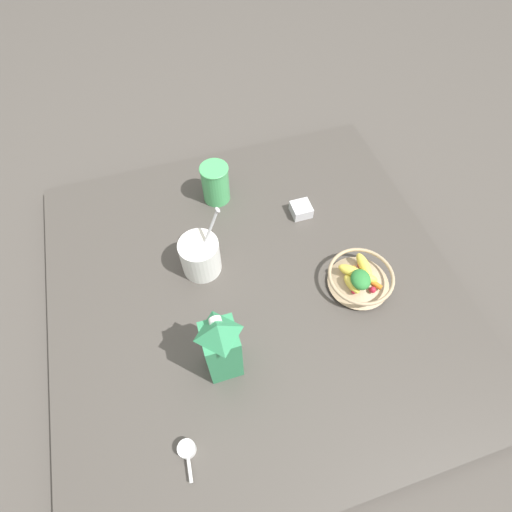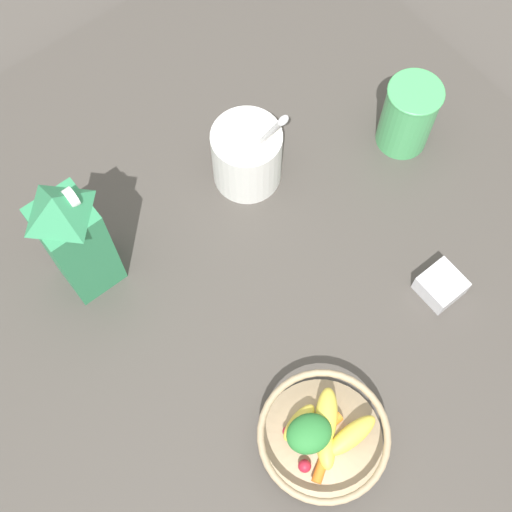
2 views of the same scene
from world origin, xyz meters
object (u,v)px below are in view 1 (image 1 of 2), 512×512
object	(u,v)px
drinking_cup	(215,183)
yogurt_tub	(200,255)
spice_jar	(301,210)
fruit_bowl	(360,278)
milk_carton	(221,347)

from	to	relation	value
drinking_cup	yogurt_tub	bearing A→B (deg)	66.76
drinking_cup	spice_jar	distance (m)	0.28
fruit_bowl	drinking_cup	world-z (taller)	drinking_cup
fruit_bowl	drinking_cup	bearing A→B (deg)	-55.49
drinking_cup	spice_jar	world-z (taller)	drinking_cup
fruit_bowl	yogurt_tub	size ratio (longest dim) A/B	0.80
milk_carton	yogurt_tub	world-z (taller)	milk_carton
fruit_bowl	yogurt_tub	distance (m)	0.44
milk_carton	spice_jar	distance (m)	0.55
fruit_bowl	yogurt_tub	bearing A→B (deg)	-24.68
drinking_cup	fruit_bowl	bearing A→B (deg)	124.51
yogurt_tub	spice_jar	size ratio (longest dim) A/B	3.78
drinking_cup	spice_jar	bearing A→B (deg)	149.00
milk_carton	spice_jar	size ratio (longest dim) A/B	4.07
fruit_bowl	milk_carton	size ratio (longest dim) A/B	0.75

